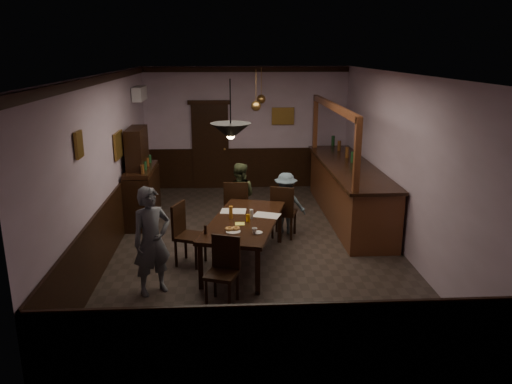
{
  "coord_description": "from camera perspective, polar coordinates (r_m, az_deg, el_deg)",
  "views": [
    {
      "loc": [
        -0.48,
        -8.3,
        3.37
      ],
      "look_at": [
        -0.03,
        -0.54,
        1.15
      ],
      "focal_mm": 35.0,
      "sensor_mm": 36.0,
      "label": 1
    }
  ],
  "objects": [
    {
      "name": "newspaper_left",
      "position": [
        8.41,
        -2.6,
        -2.2
      ],
      "size": [
        0.45,
        0.35,
        0.01
      ],
      "primitive_type": "cube",
      "rotation": [
        0.0,
        0.0,
        -0.12
      ],
      "color": "silver",
      "rests_on": "dining_table"
    },
    {
      "name": "water_glass",
      "position": [
        8.03,
        -0.52,
        -2.53
      ],
      "size": [
        0.06,
        0.06,
        0.15
      ],
      "primitive_type": "cylinder",
      "color": "silver",
      "rests_on": "dining_table"
    },
    {
      "name": "napkin",
      "position": [
        7.81,
        -1.86,
        -3.64
      ],
      "size": [
        0.18,
        0.18,
        0.0
      ],
      "primitive_type": "cube",
      "rotation": [
        0.0,
        0.0,
        -0.26
      ],
      "color": "#FBFE5D",
      "rests_on": "dining_table"
    },
    {
      "name": "saucer",
      "position": [
        7.43,
        0.18,
        -4.66
      ],
      "size": [
        0.15,
        0.15,
        0.01
      ],
      "primitive_type": "cylinder",
      "color": "white",
      "rests_on": "dining_table"
    },
    {
      "name": "room",
      "position": [
        8.52,
        -0.03,
        3.26
      ],
      "size": [
        5.01,
        8.01,
        3.01
      ],
      "color": "#2D2621",
      "rests_on": "ground"
    },
    {
      "name": "sideboard",
      "position": [
        10.23,
        -12.97,
        0.78
      ],
      "size": [
        0.52,
        1.45,
        1.91
      ],
      "color": "black",
      "rests_on": "ground"
    },
    {
      "name": "newspaper_right",
      "position": [
        8.19,
        1.25,
        -2.68
      ],
      "size": [
        0.5,
        0.43,
        0.01
      ],
      "primitive_type": "cube",
      "rotation": [
        0.0,
        0.0,
        -0.36
      ],
      "color": "silver",
      "rests_on": "dining_table"
    },
    {
      "name": "bar_counter",
      "position": [
        10.43,
        10.49,
        0.26
      ],
      "size": [
        0.98,
        4.21,
        2.36
      ],
      "color": "#542616",
      "rests_on": "ground"
    },
    {
      "name": "ac_unit",
      "position": [
        11.4,
        -13.17,
        10.9
      ],
      "size": [
        0.2,
        0.85,
        0.3
      ],
      "color": "white",
      "rests_on": "ground"
    },
    {
      "name": "soda_can",
      "position": [
        7.89,
        -0.92,
        -2.99
      ],
      "size": [
        0.07,
        0.07,
        0.12
      ],
      "primitive_type": "cylinder",
      "color": "#F3A114",
      "rests_on": "dining_table"
    },
    {
      "name": "person_standing",
      "position": [
        7.18,
        -11.82,
        -5.5
      ],
      "size": [
        0.68,
        0.62,
        1.57
      ],
      "primitive_type": "imported",
      "rotation": [
        0.0,
        0.0,
        0.57
      ],
      "color": "#595D66",
      "rests_on": "ground"
    },
    {
      "name": "chair_side",
      "position": [
        8.14,
        -8.07,
        -4.44
      ],
      "size": [
        0.57,
        0.57,
        1.01
      ],
      "rotation": [
        0.0,
        0.0,
        1.19
      ],
      "color": "black",
      "rests_on": "ground"
    },
    {
      "name": "chair_near",
      "position": [
        6.89,
        -3.72,
        -8.56
      ],
      "size": [
        0.52,
        0.52,
        0.94
      ],
      "rotation": [
        0.0,
        0.0,
        -0.35
      ],
      "color": "black",
      "rests_on": "ground"
    },
    {
      "name": "person_seated_left",
      "position": [
        9.56,
        -1.93,
        -0.52
      ],
      "size": [
        0.75,
        0.64,
        1.32
      ],
      "primitive_type": "imported",
      "rotation": [
        0.0,
        0.0,
        2.89
      ],
      "color": "#434D2E",
      "rests_on": "ground"
    },
    {
      "name": "pendant_iron",
      "position": [
        6.87,
        -2.91,
        6.95
      ],
      "size": [
        0.56,
        0.56,
        0.81
      ],
      "color": "black",
      "rests_on": "ground"
    },
    {
      "name": "picture_left_small",
      "position": [
        7.09,
        -19.59,
        5.12
      ],
      "size": [
        0.04,
        0.28,
        0.36
      ],
      "color": "olive",
      "rests_on": "ground"
    },
    {
      "name": "person_seated_right",
      "position": [
        9.43,
        3.4,
        -1.27
      ],
      "size": [
        0.83,
        0.59,
        1.17
      ],
      "primitive_type": "imported",
      "rotation": [
        0.0,
        0.0,
        2.91
      ],
      "color": "slate",
      "rests_on": "ground"
    },
    {
      "name": "chair_far_left",
      "position": [
        9.32,
        -2.25,
        -1.54
      ],
      "size": [
        0.49,
        0.49,
        1.05
      ],
      "rotation": [
        0.0,
        0.0,
        3.05
      ],
      "color": "black",
      "rests_on": "ground"
    },
    {
      "name": "coffee_cup",
      "position": [
        7.39,
        -0.17,
        -4.41
      ],
      "size": [
        0.1,
        0.1,
        0.07
      ],
      "primitive_type": "imported",
      "rotation": [
        0.0,
        0.0,
        -0.26
      ],
      "color": "white",
      "rests_on": "saucer"
    },
    {
      "name": "pastry_ring_b",
      "position": [
        7.53,
        -2.33,
        -4.15
      ],
      "size": [
        0.13,
        0.13,
        0.04
      ],
      "primitive_type": "torus",
      "color": "#C68C47",
      "rests_on": "pastry_plate"
    },
    {
      "name": "dining_table",
      "position": [
        8.02,
        -1.35,
        -3.61
      ],
      "size": [
        1.53,
        2.38,
        0.75
      ],
      "rotation": [
        0.0,
        0.0,
        -0.26
      ],
      "color": "black",
      "rests_on": "ground"
    },
    {
      "name": "beer_glass",
      "position": [
        8.05,
        -2.89,
        -2.32
      ],
      "size": [
        0.06,
        0.06,
        0.2
      ],
      "primitive_type": "cylinder",
      "color": "#BF721E",
      "rests_on": "dining_table"
    },
    {
      "name": "picture_left_large",
      "position": [
        9.46,
        -15.44,
        5.2
      ],
      "size": [
        0.04,
        0.62,
        0.48
      ],
      "color": "olive",
      "rests_on": "ground"
    },
    {
      "name": "pendant_brass_far",
      "position": [
        11.43,
        0.6,
        10.55
      ],
      "size": [
        0.2,
        0.2,
        0.81
      ],
      "color": "#BF8C3F",
      "rests_on": "ground"
    },
    {
      "name": "door_back",
      "position": [
        12.47,
        -5.23,
        5.15
      ],
      "size": [
        0.9,
        0.06,
        2.1
      ],
      "primitive_type": "cube",
      "color": "black",
      "rests_on": "ground"
    },
    {
      "name": "pendant_brass_mid",
      "position": [
        10.02,
        -0.0,
        9.79
      ],
      "size": [
        0.2,
        0.2,
        0.81
      ],
      "color": "#BF8C3F",
      "rests_on": "ground"
    },
    {
      "name": "pastry_plate",
      "position": [
        7.47,
        -2.62,
        -4.54
      ],
      "size": [
        0.22,
        0.22,
        0.01
      ],
      "primitive_type": "cylinder",
      "color": "white",
      "rests_on": "dining_table"
    },
    {
      "name": "pepper_mill",
      "position": [
        7.4,
        -5.8,
        -4.3
      ],
      "size": [
        0.04,
        0.04,
        0.14
      ],
      "primitive_type": "cylinder",
      "color": "black",
      "rests_on": "dining_table"
    },
    {
      "name": "pastry_ring_a",
      "position": [
        7.51,
        -3.08,
        -4.21
      ],
      "size": [
        0.13,
        0.13,
        0.04
      ],
      "primitive_type": "torus",
      "color": "#C68C47",
      "rests_on": "pastry_plate"
    },
    {
      "name": "picture_back",
      "position": [
        12.43,
        3.09,
        8.66
      ],
      "size": [
        0.55,
        0.04,
        0.42
      ],
      "color": "olive",
      "rests_on": "ground"
    },
    {
      "name": "chair_far_right",
      "position": [
        9.17,
        3.12,
        -2.01
      ],
      "size": [
        0.55,
        0.55,
        1.0
      ],
      "rotation": [
        0.0,
        0.0,
        2.82
      ],
      "color": "black",
      "rests_on": "ground"
    }
  ]
}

